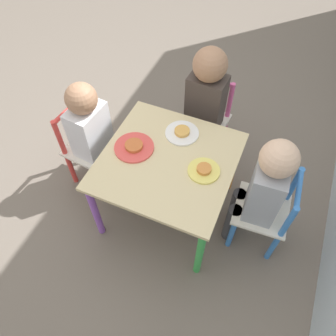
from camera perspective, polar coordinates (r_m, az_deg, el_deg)
ground_plane at (r=1.94m, az=0.00°, el=-6.93°), size 6.00×6.00×0.00m
kids_table at (r=1.61m, az=0.00°, el=0.17°), size 0.63×0.63×0.46m
chair_blue at (r=1.70m, az=16.65°, el=-7.42°), size 0.28×0.28×0.52m
chair_pink at (r=2.03m, az=6.56°, el=8.08°), size 0.27×0.27×0.52m
chair_red at (r=1.93m, az=-13.54°, el=3.44°), size 0.28×0.28×0.52m
child_back at (r=1.54m, az=16.11°, el=-3.30°), size 0.21×0.22×0.74m
child_left at (r=1.84m, az=6.49°, el=11.84°), size 0.23×0.21×0.78m
child_front at (r=1.77m, az=-13.03°, el=6.38°), size 0.21×0.22×0.72m
plate_back at (r=1.52m, az=6.26°, el=-0.38°), size 0.15×0.15×0.03m
plate_left at (r=1.66m, az=2.46°, el=6.18°), size 0.17×0.17×0.03m
plate_front at (r=1.61m, az=-5.93°, el=3.68°), size 0.20×0.20×0.03m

